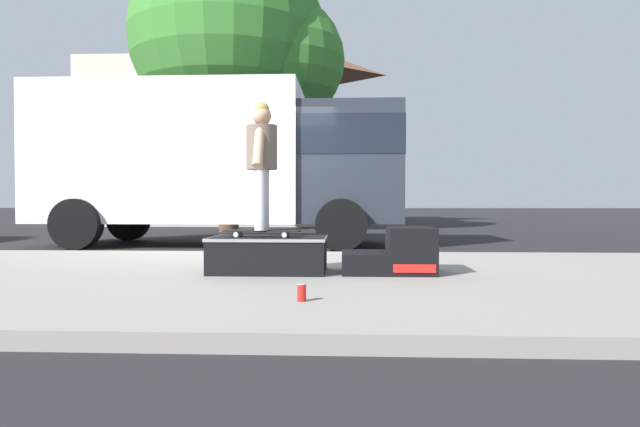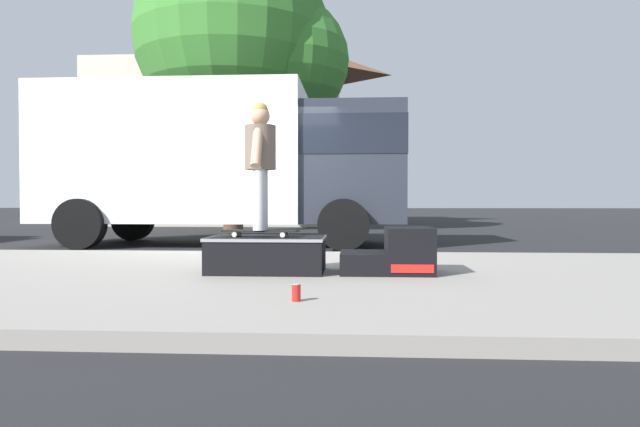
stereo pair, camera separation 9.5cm
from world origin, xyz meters
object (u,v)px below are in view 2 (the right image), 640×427
at_px(skater_kid, 260,155).
at_px(street_tree_main, 244,43).
at_px(soda_can, 296,293).
at_px(box_truck, 226,158).
at_px(skateboard, 260,231).
at_px(kicker_ramp, 395,254).
at_px(skate_box, 267,253).

distance_m(skater_kid, street_tree_main, 10.80).
height_order(soda_can, box_truck, box_truck).
bearing_deg(soda_can, skateboard, 108.18).
height_order(kicker_ramp, skater_kid, skater_kid).
relative_size(kicker_ramp, box_truck, 0.13).
height_order(skateboard, soda_can, skateboard).
distance_m(skateboard, skater_kid, 0.78).
xyz_separation_m(soda_can, box_truck, (-2.09, 6.72, 1.52)).
relative_size(soda_can, street_tree_main, 0.02).
distance_m(box_truck, street_tree_main, 6.00).
relative_size(skater_kid, street_tree_main, 0.16).
relative_size(skater_kid, soda_can, 10.40).
distance_m(skateboard, box_truck, 5.41).
bearing_deg(street_tree_main, skate_box, -77.25).
distance_m(skate_box, street_tree_main, 11.24).
xyz_separation_m(kicker_ramp, skater_kid, (-1.38, 0.01, 1.01)).
xyz_separation_m(skateboard, box_truck, (-1.54, 5.05, 1.16)).
bearing_deg(skater_kid, skate_box, -9.65).
bearing_deg(box_truck, kicker_ramp, -60.02).
xyz_separation_m(skate_box, skater_kid, (-0.07, 0.01, 1.01)).
height_order(skateboard, street_tree_main, street_tree_main).
relative_size(kicker_ramp, skater_kid, 0.71).
height_order(skate_box, skater_kid, skater_kid).
distance_m(skate_box, box_truck, 5.49).
xyz_separation_m(skateboard, skater_kid, (0.00, 0.00, 0.78)).
xyz_separation_m(skate_box, skateboard, (-0.07, 0.01, 0.22)).
xyz_separation_m(skate_box, street_tree_main, (-2.22, 9.81, 5.01)).
height_order(box_truck, street_tree_main, street_tree_main).
bearing_deg(skate_box, kicker_ramp, -0.02).
bearing_deg(skate_box, street_tree_main, 102.75).
bearing_deg(kicker_ramp, skater_kid, 179.47).
bearing_deg(soda_can, kicker_ramp, 63.36).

